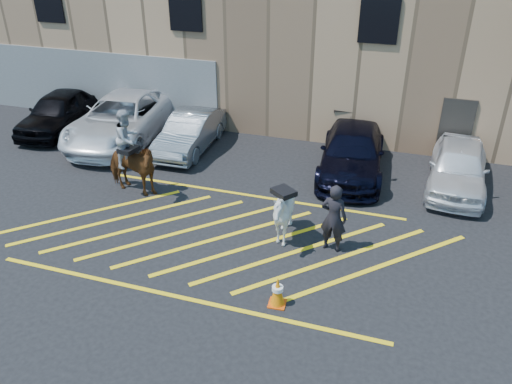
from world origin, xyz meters
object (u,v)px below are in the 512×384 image
(car_white_suv, at_px, (458,167))
(handler, at_px, (334,218))
(saddled_white, at_px, (283,213))
(mounted_bay, at_px, (130,161))
(car_white_pickup, at_px, (122,118))
(traffic_cone, at_px, (278,291))
(car_blue_suv, at_px, (352,152))
(car_black_suv, at_px, (59,111))
(car_silver_sedan, at_px, (190,132))

(car_white_suv, xyz_separation_m, handler, (-3.14, -4.55, 0.20))
(saddled_white, bearing_deg, mounted_bay, 167.39)
(car_white_suv, bearing_deg, mounted_bay, -156.57)
(car_white_pickup, bearing_deg, traffic_cone, -48.40)
(car_blue_suv, bearing_deg, car_black_suv, 174.22)
(saddled_white, bearing_deg, handler, 0.32)
(car_white_suv, distance_m, mounted_bay, 10.16)
(car_white_suv, bearing_deg, car_black_suv, -177.92)
(car_blue_suv, distance_m, handler, 4.72)
(car_blue_suv, xyz_separation_m, mounted_bay, (-6.24, -3.57, 0.36))
(car_white_suv, bearing_deg, car_white_pickup, -177.91)
(car_blue_suv, height_order, handler, handler)
(car_blue_suv, bearing_deg, car_white_suv, -7.05)
(car_black_suv, bearing_deg, traffic_cone, -41.49)
(car_white_pickup, distance_m, car_silver_sedan, 2.89)
(car_silver_sedan, height_order, traffic_cone, car_silver_sedan)
(handler, distance_m, traffic_cone, 2.67)
(car_white_suv, relative_size, saddled_white, 2.16)
(mounted_bay, bearing_deg, car_white_pickup, 124.20)
(car_white_pickup, bearing_deg, car_blue_suv, -7.72)
(car_black_suv, height_order, saddled_white, saddled_white)
(car_white_suv, xyz_separation_m, saddled_white, (-4.45, -4.56, 0.10))
(car_silver_sedan, height_order, car_white_suv, car_white_suv)
(car_blue_suv, distance_m, traffic_cone, 7.23)
(car_silver_sedan, relative_size, car_blue_suv, 0.82)
(handler, bearing_deg, mounted_bay, -3.39)
(saddled_white, bearing_deg, car_white_suv, 45.68)
(car_blue_suv, xyz_separation_m, traffic_cone, (-0.58, -7.20, -0.36))
(car_white_suv, bearing_deg, traffic_cone, -115.21)
(car_blue_suv, bearing_deg, mounted_bay, -154.57)
(mounted_bay, bearing_deg, handler, -10.03)
(car_white_pickup, xyz_separation_m, car_silver_sedan, (2.88, -0.13, -0.17))
(saddled_white, relative_size, traffic_cone, 2.71)
(car_blue_suv, relative_size, mounted_bay, 1.85)
(car_white_pickup, height_order, car_silver_sedan, car_white_pickup)
(car_silver_sedan, relative_size, mounted_bay, 1.51)
(car_black_suv, xyz_separation_m, traffic_cone, (11.18, -7.49, -0.41))
(car_black_suv, height_order, car_white_pickup, car_white_pickup)
(car_white_pickup, relative_size, handler, 3.28)
(car_silver_sedan, bearing_deg, traffic_cone, -55.39)
(car_silver_sedan, xyz_separation_m, mounted_bay, (-0.31, -3.65, 0.42))
(handler, xyz_separation_m, traffic_cone, (-0.76, -2.49, -0.56))
(saddled_white, bearing_deg, car_white_pickup, 147.36)
(car_white_suv, bearing_deg, handler, -120.85)
(car_white_suv, bearing_deg, saddled_white, -130.55)
(car_black_suv, height_order, car_silver_sedan, car_black_suv)
(car_white_pickup, distance_m, car_white_suv, 12.13)
(car_black_suv, height_order, mounted_bay, mounted_bay)
(car_black_suv, relative_size, saddled_white, 2.29)
(car_silver_sedan, bearing_deg, car_white_pickup, 175.76)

